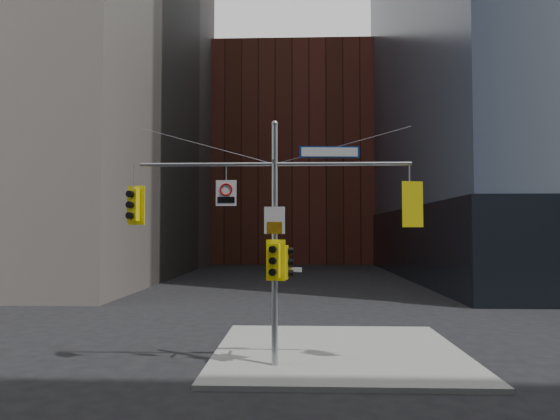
# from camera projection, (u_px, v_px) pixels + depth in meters

# --- Properties ---
(ground) EXTENTS (160.00, 160.00, 0.00)m
(ground) POSITION_uv_depth(u_px,v_px,m) (271.00, 392.00, 12.44)
(ground) COLOR black
(ground) RESTS_ON ground
(sidewalk_corner) EXTENTS (8.00, 8.00, 0.15)m
(sidewalk_corner) POSITION_uv_depth(u_px,v_px,m) (338.00, 352.00, 16.36)
(sidewalk_corner) COLOR gray
(sidewalk_corner) RESTS_ON ground
(brick_midrise) EXTENTS (26.00, 20.00, 28.00)m
(brick_midrise) POSITION_uv_depth(u_px,v_px,m) (293.00, 161.00, 70.95)
(brick_midrise) COLOR brown
(brick_midrise) RESTS_ON ground
(signal_assembly) EXTENTS (8.00, 0.80, 7.30)m
(signal_assembly) POSITION_uv_depth(u_px,v_px,m) (275.00, 218.00, 14.62)
(signal_assembly) COLOR #999BA1
(signal_assembly) RESTS_ON ground
(traffic_light_west_arm) EXTENTS (0.55, 0.51, 1.17)m
(traffic_light_west_arm) POSITION_uv_depth(u_px,v_px,m) (133.00, 205.00, 14.79)
(traffic_light_west_arm) COLOR #FFE80D
(traffic_light_west_arm) RESTS_ON ground
(traffic_light_east_arm) EXTENTS (0.62, 0.57, 1.32)m
(traffic_light_east_arm) POSITION_uv_depth(u_px,v_px,m) (410.00, 205.00, 14.49)
(traffic_light_east_arm) COLOR #FFE80D
(traffic_light_east_arm) RESTS_ON ground
(traffic_light_pole_side) EXTENTS (0.39, 0.33, 0.98)m
(traffic_light_pole_side) POSITION_uv_depth(u_px,v_px,m) (286.00, 262.00, 14.55)
(traffic_light_pole_side) COLOR #FFE80D
(traffic_light_pole_side) RESTS_ON ground
(traffic_light_pole_front) EXTENTS (0.56, 0.51, 1.19)m
(traffic_light_pole_front) POSITION_uv_depth(u_px,v_px,m) (274.00, 260.00, 14.30)
(traffic_light_pole_front) COLOR #FFE80D
(traffic_light_pole_front) RESTS_ON ground
(street_sign_blade) EXTENTS (1.76, 0.14, 0.34)m
(street_sign_blade) POSITION_uv_depth(u_px,v_px,m) (330.00, 152.00, 14.64)
(street_sign_blade) COLOR navy
(street_sign_blade) RESTS_ON ground
(regulatory_sign_arm) EXTENTS (0.61, 0.06, 0.76)m
(regulatory_sign_arm) POSITION_uv_depth(u_px,v_px,m) (226.00, 192.00, 14.68)
(regulatory_sign_arm) COLOR silver
(regulatory_sign_arm) RESTS_ON ground
(regulatory_sign_pole) EXTENTS (0.61, 0.07, 0.79)m
(regulatory_sign_pole) POSITION_uv_depth(u_px,v_px,m) (275.00, 221.00, 14.50)
(regulatory_sign_pole) COLOR silver
(regulatory_sign_pole) RESTS_ON ground
(street_blade_ew) EXTENTS (0.70, 0.10, 0.14)m
(street_blade_ew) POSITION_uv_depth(u_px,v_px,m) (290.00, 270.00, 14.54)
(street_blade_ew) COLOR silver
(street_blade_ew) RESTS_ON ground
(street_blade_ns) EXTENTS (0.04, 0.72, 0.14)m
(street_blade_ns) POSITION_uv_depth(u_px,v_px,m) (275.00, 271.00, 15.00)
(street_blade_ns) COLOR #145926
(street_blade_ns) RESTS_ON ground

